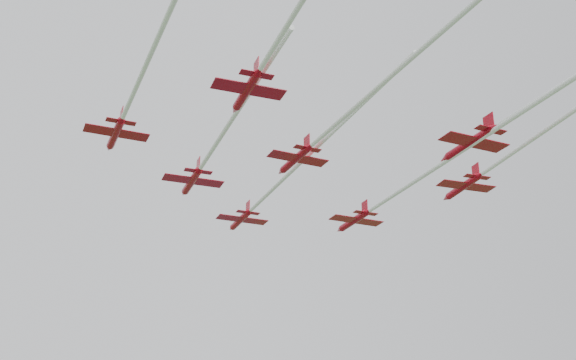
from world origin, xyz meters
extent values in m
cylinder|color=#A90617|center=(0.03, 25.55, 53.23)|extent=(2.88, 8.24, 1.06)
cone|color=#A90617|center=(-1.08, 30.40, 53.23)|extent=(1.43, 1.93, 1.06)
cone|color=#A90617|center=(1.08, 20.99, 53.23)|extent=(1.20, 1.35, 0.97)
ellipsoid|color=black|center=(-0.40, 27.44, 53.62)|extent=(0.60, 0.99, 0.31)
cube|color=#A90617|center=(0.21, 24.80, 52.99)|extent=(8.85, 4.35, 0.10)
cube|color=#A90617|center=(0.88, 21.88, 53.23)|extent=(4.03, 2.00, 0.08)
cube|color=#A90617|center=(0.83, 22.07, 54.30)|extent=(0.48, 1.72, 1.93)
cylinder|color=silver|center=(6.83, -4.00, 53.18)|extent=(11.82, 49.07, 0.58)
cylinder|color=#A90617|center=(-8.73, 11.74, 53.97)|extent=(2.75, 8.68, 1.12)
cone|color=#A90617|center=(-9.73, 16.87, 53.97)|extent=(1.45, 2.01, 1.12)
cone|color=#A90617|center=(-7.79, 6.91, 53.97)|extent=(1.23, 1.39, 1.01)
ellipsoid|color=black|center=(-9.12, 13.73, 54.37)|extent=(0.60, 1.03, 0.32)
cube|color=#A90617|center=(-8.57, 10.95, 53.71)|extent=(9.27, 4.30, 0.10)
cube|color=#A90617|center=(-7.97, 7.86, 53.97)|extent=(4.22, 1.97, 0.08)
cube|color=#A90617|center=(-8.01, 8.06, 55.08)|extent=(0.45, 1.81, 2.03)
cylinder|color=silver|center=(-4.16, -11.64, 53.92)|extent=(7.63, 36.12, 0.61)
cylinder|color=#A90617|center=(17.56, 17.71, 51.34)|extent=(3.07, 8.39, 1.08)
cone|color=#A90617|center=(16.33, 22.63, 51.34)|extent=(1.48, 1.98, 1.08)
cone|color=#A90617|center=(18.71, 13.07, 51.34)|extent=(1.24, 1.38, 0.99)
ellipsoid|color=black|center=(17.08, 19.62, 51.74)|extent=(0.63, 1.01, 0.32)
cube|color=#A90617|center=(17.75, 16.95, 51.10)|extent=(9.03, 4.57, 0.10)
cube|color=#A90617|center=(18.48, 13.98, 51.34)|extent=(4.11, 2.10, 0.08)
cube|color=#A90617|center=(18.43, 14.17, 52.43)|extent=(0.52, 1.74, 1.97)
cylinder|color=silver|center=(25.19, -13.04, 51.29)|extent=(13.27, 51.32, 0.59)
cylinder|color=#A90617|center=(-18.86, -4.90, 52.89)|extent=(2.73, 7.70, 0.99)
cone|color=#A90617|center=(-19.93, -0.38, 52.89)|extent=(1.34, 1.81, 0.99)
cone|color=#A90617|center=(-17.85, -9.16, 52.89)|extent=(1.13, 1.26, 0.90)
ellipsoid|color=black|center=(-19.27, -3.14, 53.25)|extent=(0.57, 0.92, 0.29)
cube|color=#A90617|center=(-18.69, -5.60, 52.66)|extent=(8.27, 4.11, 0.09)
cube|color=#A90617|center=(-18.05, -8.33, 52.89)|extent=(3.76, 1.88, 0.07)
cube|color=#A90617|center=(-18.09, -8.15, 53.88)|extent=(0.46, 1.60, 1.81)
cylinder|color=silver|center=(-13.54, -27.44, 52.84)|extent=(8.92, 35.71, 0.54)
cylinder|color=#A90617|center=(4.45, -2.69, 52.10)|extent=(3.05, 7.76, 1.01)
cone|color=#A90617|center=(3.19, 1.85, 52.10)|extent=(1.41, 1.86, 1.01)
cone|color=#A90617|center=(5.63, -6.97, 52.10)|extent=(1.17, 1.30, 0.91)
ellipsoid|color=black|center=(3.96, -0.93, 52.47)|extent=(0.60, 0.94, 0.29)
cube|color=#A90617|center=(4.64, -3.40, 51.87)|extent=(8.39, 4.44, 0.09)
cube|color=#A90617|center=(5.40, -6.13, 52.10)|extent=(3.82, 2.03, 0.07)
cube|color=#A90617|center=(5.35, -5.96, 53.11)|extent=(0.53, 1.61, 1.83)
cylinder|color=silver|center=(12.61, -32.17, 52.06)|extent=(14.22, 49.58, 0.55)
cylinder|color=#A90617|center=(31.67, 6.32, 53.62)|extent=(2.36, 8.54, 1.10)
cone|color=#A90617|center=(30.89, 11.40, 53.62)|extent=(1.35, 1.94, 1.10)
cone|color=#A90617|center=(32.39, 1.54, 53.62)|extent=(1.17, 1.33, 1.00)
ellipsoid|color=black|center=(31.37, 8.30, 54.02)|extent=(0.56, 1.00, 0.32)
cube|color=#A90617|center=(31.79, 5.54, 53.37)|extent=(9.06, 3.88, 0.10)
cube|color=#A90617|center=(32.25, 2.48, 53.62)|extent=(4.12, 1.78, 0.08)
cube|color=#A90617|center=(32.22, 2.68, 54.72)|extent=(0.37, 1.79, 1.99)
cylinder|color=#A90617|center=(-3.95, -19.67, 52.11)|extent=(2.41, 7.83, 1.01)
cone|color=#A90617|center=(-4.81, -15.04, 52.11)|extent=(1.29, 1.80, 1.01)
cone|color=#A90617|center=(-3.14, -24.03, 52.11)|extent=(1.10, 1.25, 0.91)
ellipsoid|color=black|center=(-4.28, -17.87, 52.48)|extent=(0.54, 0.92, 0.29)
cube|color=#A90617|center=(-3.82, -20.39, 51.88)|extent=(8.35, 3.80, 0.09)
cube|color=#A90617|center=(-3.30, -23.18, 52.11)|extent=(3.80, 1.75, 0.07)
cube|color=#A90617|center=(-3.33, -23.00, 53.12)|extent=(0.39, 1.64, 1.83)
cylinder|color=#A90617|center=(24.92, -12.05, 51.63)|extent=(3.36, 8.70, 1.13)
cone|color=#A90617|center=(23.54, -6.95, 51.63)|extent=(1.57, 2.07, 1.13)
cone|color=#A90617|center=(26.21, -16.84, 51.63)|extent=(1.31, 1.45, 1.02)
ellipsoid|color=black|center=(24.38, -10.07, 52.04)|extent=(0.67, 1.05, 0.33)
cube|color=#A90617|center=(25.13, -12.84, 51.37)|extent=(9.39, 4.92, 0.10)
cube|color=#A90617|center=(25.96, -15.90, 51.63)|extent=(4.27, 2.25, 0.08)
cube|color=#A90617|center=(25.91, -15.70, 52.75)|extent=(0.58, 1.81, 2.05)
camera|label=1|loc=(-10.75, -88.43, 12.58)|focal=45.00mm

